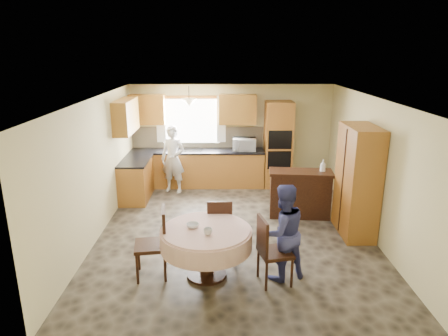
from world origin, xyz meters
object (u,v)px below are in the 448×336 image
sideboard (300,195)px  person_dining (282,232)px  dining_table (206,239)px  oven_tower (278,145)px  chair_left (156,239)px  cupboard (357,181)px  chair_right (270,248)px  person_sink (173,159)px  chair_back (220,224)px

sideboard → person_dining: person_dining is taller
dining_table → oven_tower: bearing=68.9°
sideboard → chair_left: size_ratio=1.17×
oven_tower → cupboard: size_ratio=1.04×
sideboard → cupboard: cupboard is taller
dining_table → chair_right: chair_right is taller
chair_left → chair_right: chair_left is taller
chair_right → person_sink: bearing=12.3°
oven_tower → person_dining: bearing=-96.7°
cupboard → dining_table: 3.09m
oven_tower → chair_back: bearing=-112.0°
chair_left → person_dining: bearing=79.7°
cupboard → sideboard: bearing=136.6°
dining_table → chair_back: (0.20, 0.68, -0.06)m
chair_back → person_sink: bearing=-69.8°
oven_tower → sideboard: (0.21, -1.92, -0.61)m
dining_table → person_sink: 3.90m
sideboard → chair_right: (-0.90, -2.48, 0.12)m
chair_left → dining_table: bearing=80.2°
dining_table → chair_left: bearing=178.4°
chair_right → chair_back: bearing=26.9°
chair_back → chair_right: size_ratio=0.95×
person_sink → person_dining: 4.34m
cupboard → person_dining: size_ratio=1.37×
chair_back → person_dining: person_dining is taller
chair_back → chair_left: bearing=35.3°
sideboard → dining_table: bearing=-123.5°
chair_left → chair_back: (0.94, 0.66, -0.05)m
oven_tower → cupboard: bearing=-68.6°
chair_right → dining_table: bearing=65.4°
person_sink → chair_back: bearing=-54.6°
cupboard → chair_back: cupboard is taller
oven_tower → sideboard: oven_tower is taller
oven_tower → dining_table: bearing=-111.1°
sideboard → cupboard: 1.32m
person_dining → chair_back: bearing=-59.7°
chair_left → chair_back: bearing=116.8°
chair_back → chair_right: chair_right is taller
sideboard → person_sink: size_ratio=0.79×
chair_back → chair_right: (0.72, -0.88, 0.03)m
sideboard → dining_table: 2.93m
chair_right → person_sink: size_ratio=0.64×
chair_left → sideboard: bearing=123.1°
oven_tower → dining_table: size_ratio=1.55×
chair_back → person_dining: bearing=142.0°
dining_table → chair_left: 0.74m
dining_table → person_dining: (1.12, -0.05, 0.13)m
oven_tower → person_sink: size_ratio=1.32×
sideboard → person_dining: (-0.71, -2.33, 0.29)m
sideboard → person_sink: bearing=156.7°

